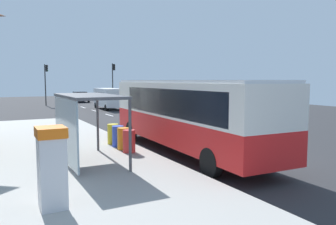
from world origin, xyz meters
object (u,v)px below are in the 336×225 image
bus_shelter (80,111)px  recycling_bin_yellow (113,134)px  white_van (109,97)px  ticket_machine (52,167)px  traffic_light_near_side (113,77)px  traffic_light_far_side (46,78)px  bus (185,111)px  recycling_bin_orange (123,139)px  recycling_bin_red (129,141)px  recycling_bin_blue (118,136)px  sedan_near (80,97)px

bus_shelter → recycling_bin_yellow: bearing=53.8°
white_van → ticket_machine: size_ratio=2.69×
recycling_bin_yellow → traffic_light_near_side: (9.69, 28.71, 2.96)m
traffic_light_near_side → traffic_light_far_side: bearing=174.7°
traffic_light_near_side → traffic_light_far_side: 8.64m
traffic_light_far_side → traffic_light_near_side: bearing=-5.3°
traffic_light_far_side → bus: bearing=-87.5°
recycling_bin_orange → traffic_light_near_side: traffic_light_near_side is taller
recycling_bin_red → recycling_bin_blue: bearing=90.0°
white_van → recycling_bin_yellow: (-6.40, -20.56, -0.69)m
bus → traffic_light_near_side: (7.21, 31.24, 1.77)m
ticket_machine → traffic_light_near_side: bearing=69.3°
white_van → recycling_bin_red: bearing=-105.8°
bus → recycling_bin_red: 2.79m
ticket_machine → recycling_bin_red: size_ratio=2.04×
traffic_light_near_side → ticket_machine: bearing=-110.7°
white_van → recycling_bin_blue: 22.21m
white_van → recycling_bin_orange: size_ratio=5.50×
bus → traffic_light_far_side: 32.11m
recycling_bin_orange → bus_shelter: 3.10m
recycling_bin_yellow → bus_shelter: bearing=-126.2°
recycling_bin_red → recycling_bin_blue: same height
recycling_bin_orange → traffic_light_near_side: bearing=72.2°
sedan_near → recycling_bin_orange: sedan_near is taller
bus_shelter → traffic_light_near_side: bearing=69.4°
white_van → traffic_light_near_side: bearing=68.0°
recycling_bin_orange → bus_shelter: bearing=-143.7°
white_van → recycling_bin_blue: white_van is taller
white_van → sedan_near: bearing=89.6°
bus → traffic_light_near_side: bearing=77.0°
white_van → recycling_bin_red: (-6.40, -22.66, -0.69)m
ticket_machine → recycling_bin_orange: 6.80m
recycling_bin_orange → sedan_near: bearing=79.7°
white_van → recycling_bin_orange: (-6.40, -21.96, -0.69)m
bus → bus_shelter: 4.73m
ticket_machine → traffic_light_near_side: (13.52, 35.70, 2.44)m
traffic_light_far_side → bus_shelter: size_ratio=1.30×
ticket_machine → white_van: bearing=69.6°
recycling_bin_red → recycling_bin_blue: (0.00, 1.40, 0.00)m
recycling_bin_blue → recycling_bin_red: bearing=-90.0°
sedan_near → recycling_bin_red: size_ratio=4.65×
recycling_bin_red → traffic_light_near_side: bearing=72.5°
recycling_bin_orange → bus_shelter: bus_shelter is taller
recycling_bin_orange → recycling_bin_blue: same height
white_van → ticket_machine: white_van is taller
sedan_near → recycling_bin_red: 37.15m
sedan_near → traffic_light_far_side: 7.81m
sedan_near → recycling_bin_orange: (-6.50, -35.88, -0.14)m
recycling_bin_orange → recycling_bin_yellow: bearing=90.0°
recycling_bin_yellow → ticket_machine: bearing=-118.7°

